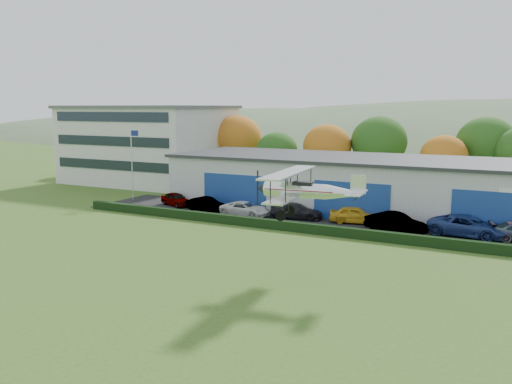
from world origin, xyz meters
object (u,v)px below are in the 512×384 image
at_px(hangar, 370,184).
at_px(office_block, 149,144).
at_px(car_2, 245,209).
at_px(car_6, 468,226).
at_px(car_1, 207,205).
at_px(flagpole, 132,157).
at_px(car_3, 296,211).
at_px(car_5, 395,223).
at_px(car_4, 355,215).
at_px(car_0, 176,199).
at_px(biplane, 304,189).

height_order(hangar, office_block, office_block).
xyz_separation_m(car_2, car_6, (19.57, 0.95, 0.17)).
xyz_separation_m(car_1, car_2, (4.34, -0.02, -0.04)).
relative_size(flagpole, car_6, 1.33).
height_order(car_3, car_5, car_5).
distance_m(hangar, car_6, 12.46).
height_order(flagpole, car_2, flagpole).
relative_size(office_block, car_6, 3.42).
distance_m(office_block, flagpole, 15.33).
relative_size(car_4, car_6, 0.73).
xyz_separation_m(car_0, car_1, (4.60, -1.32, 0.02)).
xyz_separation_m(car_1, car_3, (9.10, 1.07, -0.01)).
height_order(car_2, car_3, car_3).
bearing_deg(car_4, car_3, 85.08).
bearing_deg(car_3, flagpole, 78.67).
bearing_deg(hangar, car_4, -84.96).
bearing_deg(car_0, car_1, -83.64).
bearing_deg(car_1, car_4, -74.00).
height_order(office_block, car_4, office_block).
bearing_deg(car_0, biplane, -105.26).
bearing_deg(hangar, car_2, -139.47).
bearing_deg(car_1, biplane, -122.50).
bearing_deg(office_block, car_4, -22.02).
bearing_deg(biplane, car_0, 136.01).
relative_size(car_0, car_3, 0.83).
xyz_separation_m(flagpole, car_6, (34.87, -1.26, -3.90)).
relative_size(flagpole, biplane, 1.07).
bearing_deg(car_6, car_2, 99.06).
distance_m(hangar, car_3, 8.79).
xyz_separation_m(hangar, car_0, (-18.52, -6.85, -1.92)).
xyz_separation_m(office_block, car_3, (28.17, -14.12, -4.46)).
distance_m(flagpole, car_3, 20.49).
distance_m(hangar, car_4, 6.84).
relative_size(hangar, car_2, 8.43).
xyz_separation_m(car_0, car_6, (28.51, -0.39, 0.15)).
bearing_deg(office_block, flagpole, -58.03).
distance_m(car_5, car_6, 5.54).
bearing_deg(car_4, car_6, -104.77).
xyz_separation_m(car_2, biplane, (12.17, -14.92, 4.74)).
height_order(car_4, car_6, car_6).
height_order(office_block, car_5, office_block).
height_order(hangar, car_0, hangar).
distance_m(car_3, car_5, 9.57).
bearing_deg(car_1, hangar, -49.93).
height_order(car_1, biplane, biplane).
distance_m(car_1, car_2, 4.34).
height_order(office_block, car_2, office_block).
bearing_deg(flagpole, car_4, -1.31).
bearing_deg(car_4, car_2, 88.52).
relative_size(hangar, office_block, 1.97).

